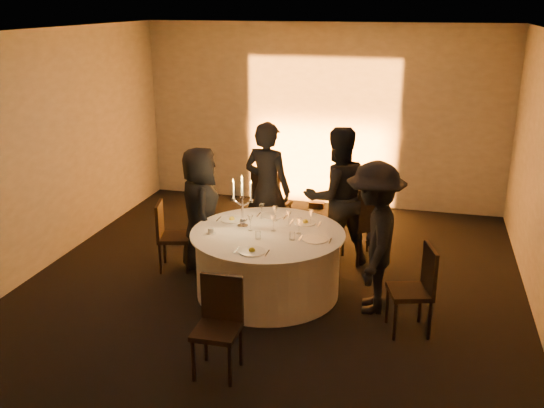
% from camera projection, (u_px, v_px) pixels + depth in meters
% --- Properties ---
extents(floor, '(7.00, 7.00, 0.00)m').
position_uv_depth(floor, '(268.00, 292.00, 7.26)').
color(floor, black).
rests_on(floor, ground).
extents(ceiling, '(7.00, 7.00, 0.00)m').
position_uv_depth(ceiling, '(267.00, 33.00, 6.30)').
color(ceiling, silver).
rests_on(ceiling, wall_back).
extents(wall_back, '(7.00, 0.00, 7.00)m').
position_uv_depth(wall_back, '(322.00, 116.00, 9.99)').
color(wall_back, '#AAA69E').
rests_on(wall_back, floor).
extents(wall_front, '(7.00, 0.00, 7.00)m').
position_uv_depth(wall_front, '(115.00, 326.00, 3.57)').
color(wall_front, '#AAA69E').
rests_on(wall_front, floor).
extents(wall_left, '(0.00, 7.00, 7.00)m').
position_uv_depth(wall_left, '(34.00, 155.00, 7.49)').
color(wall_left, '#AAA69E').
rests_on(wall_left, floor).
extents(uplighter_fixture, '(0.25, 0.12, 0.10)m').
position_uv_depth(uplighter_fixture, '(317.00, 205.00, 10.18)').
color(uplighter_fixture, black).
rests_on(uplighter_fixture, floor).
extents(banquet_table, '(1.80, 1.80, 0.77)m').
position_uv_depth(banquet_table, '(268.00, 263.00, 7.14)').
color(banquet_table, black).
rests_on(banquet_table, floor).
extents(chair_left, '(0.48, 0.48, 0.90)m').
position_uv_depth(chair_left, '(168.00, 232.00, 7.74)').
color(chair_left, black).
rests_on(chair_left, floor).
extents(chair_back_left, '(0.55, 0.55, 1.04)m').
position_uv_depth(chair_back_left, '(269.00, 200.00, 8.73)').
color(chair_back_left, black).
rests_on(chair_back_left, floor).
extents(chair_back_right, '(0.65, 0.65, 1.05)m').
position_uv_depth(chair_back_right, '(368.00, 219.00, 7.92)').
color(chair_back_right, black).
rests_on(chair_back_right, floor).
extents(chair_right, '(0.52, 0.52, 0.95)m').
position_uv_depth(chair_right, '(418.00, 285.00, 6.25)').
color(chair_right, black).
rests_on(chair_right, floor).
extents(chair_front, '(0.41, 0.41, 0.93)m').
position_uv_depth(chair_front, '(219.00, 320.00, 5.60)').
color(chair_front, black).
rests_on(chair_front, floor).
extents(guest_left, '(0.80, 0.93, 1.61)m').
position_uv_depth(guest_left, '(201.00, 209.00, 7.67)').
color(guest_left, black).
rests_on(guest_left, floor).
extents(guest_back_left, '(0.76, 0.60, 1.84)m').
position_uv_depth(guest_back_left, '(267.00, 189.00, 8.09)').
color(guest_back_left, black).
rests_on(guest_back_left, floor).
extents(guest_back_right, '(1.12, 1.05, 1.83)m').
position_uv_depth(guest_back_right, '(337.00, 197.00, 7.80)').
color(guest_back_right, black).
rests_on(guest_back_right, floor).
extents(guest_right, '(0.72, 1.16, 1.71)m').
position_uv_depth(guest_right, '(374.00, 238.00, 6.60)').
color(guest_right, black).
rests_on(guest_right, floor).
extents(plate_left, '(0.36, 0.27, 0.08)m').
position_uv_depth(plate_left, '(232.00, 219.00, 7.38)').
color(plate_left, white).
rests_on(plate_left, banquet_table).
extents(plate_back_left, '(0.35, 0.28, 0.01)m').
position_uv_depth(plate_back_left, '(272.00, 216.00, 7.52)').
color(plate_back_left, white).
rests_on(plate_back_left, banquet_table).
extents(plate_back_right, '(0.35, 0.26, 0.08)m').
position_uv_depth(plate_back_right, '(305.00, 222.00, 7.29)').
color(plate_back_right, white).
rests_on(plate_back_right, banquet_table).
extents(plate_right, '(0.36, 0.29, 0.01)m').
position_uv_depth(plate_right, '(315.00, 239.00, 6.79)').
color(plate_right, white).
rests_on(plate_right, banquet_table).
extents(plate_front, '(0.36, 0.29, 0.08)m').
position_uv_depth(plate_front, '(252.00, 251.00, 6.46)').
color(plate_front, white).
rests_on(plate_front, banquet_table).
extents(coffee_cup, '(0.11, 0.11, 0.07)m').
position_uv_depth(coffee_cup, '(211.00, 231.00, 6.97)').
color(coffee_cup, white).
rests_on(coffee_cup, banquet_table).
extents(candelabra, '(0.27, 0.13, 0.64)m').
position_uv_depth(candelabra, '(242.00, 209.00, 7.11)').
color(candelabra, white).
rests_on(candelabra, banquet_table).
extents(wine_glass_a, '(0.07, 0.07, 0.19)m').
position_uv_depth(wine_glass_a, '(289.00, 215.00, 7.16)').
color(wine_glass_a, white).
rests_on(wine_glass_a, banquet_table).
extents(wine_glass_b, '(0.07, 0.07, 0.19)m').
position_uv_depth(wine_glass_b, '(273.00, 220.00, 7.01)').
color(wine_glass_b, white).
rests_on(wine_glass_b, banquet_table).
extents(wine_glass_c, '(0.07, 0.07, 0.19)m').
position_uv_depth(wine_glass_c, '(275.00, 210.00, 7.33)').
color(wine_glass_c, white).
rests_on(wine_glass_c, banquet_table).
extents(wine_glass_d, '(0.07, 0.07, 0.19)m').
position_uv_depth(wine_glass_d, '(250.00, 220.00, 7.02)').
color(wine_glass_d, white).
rests_on(wine_glass_d, banquet_table).
extents(wine_glass_e, '(0.07, 0.07, 0.19)m').
position_uv_depth(wine_glass_e, '(311.00, 214.00, 7.20)').
color(wine_glass_e, white).
rests_on(wine_glass_e, banquet_table).
extents(wine_glass_f, '(0.07, 0.07, 0.19)m').
position_uv_depth(wine_glass_f, '(299.00, 222.00, 6.93)').
color(wine_glass_f, white).
rests_on(wine_glass_f, banquet_table).
extents(wine_glass_g, '(0.07, 0.07, 0.19)m').
position_uv_depth(wine_glass_g, '(262.00, 208.00, 7.41)').
color(wine_glass_g, white).
rests_on(wine_glass_g, banquet_table).
extents(tumbler_a, '(0.07, 0.07, 0.09)m').
position_uv_depth(tumbler_a, '(258.00, 235.00, 6.81)').
color(tumbler_a, white).
rests_on(tumbler_a, banquet_table).
extents(tumbler_b, '(0.07, 0.07, 0.09)m').
position_uv_depth(tumbler_b, '(292.00, 236.00, 6.78)').
color(tumbler_b, white).
rests_on(tumbler_b, banquet_table).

